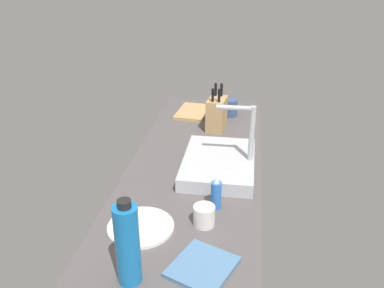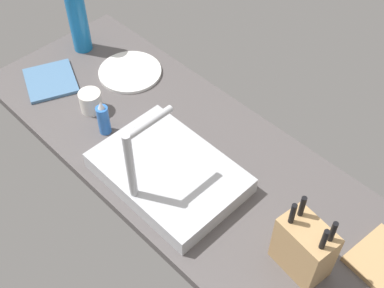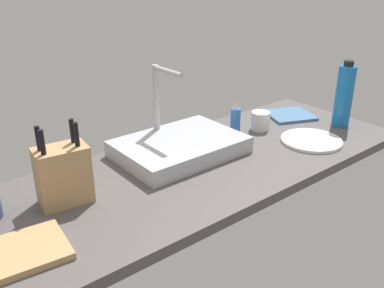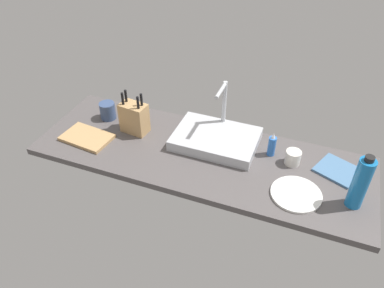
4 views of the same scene
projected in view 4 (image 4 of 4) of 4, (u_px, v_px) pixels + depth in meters
countertop_slab at (200, 156)px, 196.91cm from camera, size 174.78×59.30×3.50cm
sink_basin at (216, 139)px, 200.79cm from camera, size 44.11×30.88×5.89cm
faucet at (223, 104)px, 199.96cm from camera, size 5.50×16.50×30.40cm
knife_block at (134, 118)px, 206.17cm from camera, size 15.62×10.83×24.20cm
cutting_board at (87, 137)px, 205.35cm from camera, size 28.20×19.83×1.80cm
soap_bottle at (272, 145)px, 191.78cm from camera, size 4.03×4.03×13.53cm
water_bottle at (360, 183)px, 159.85cm from camera, size 7.16×7.16×27.79cm
dinner_plate at (296, 194)px, 172.06cm from camera, size 23.40×23.40×1.20cm
dish_towel at (338, 170)px, 184.87cm from camera, size 24.35×23.43×1.20cm
coffee_mug at (108, 111)px, 218.72cm from camera, size 8.97×8.97×9.99cm
ceramic_cup at (293, 157)px, 187.55cm from camera, size 7.72×7.72×7.53cm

